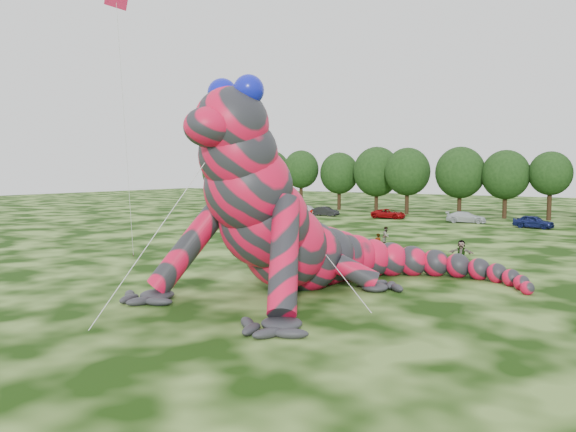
# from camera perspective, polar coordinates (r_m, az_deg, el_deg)

# --- Properties ---
(ground) EXTENTS (240.00, 240.00, 0.00)m
(ground) POSITION_cam_1_polar(r_m,az_deg,el_deg) (24.15, 1.01, -10.78)
(ground) COLOR #16330A
(ground) RESTS_ON ground
(inflatable_gecko) EXTENTS (20.30, 23.32, 10.77)m
(inflatable_gecko) POSITION_cam_1_polar(r_m,az_deg,el_deg) (30.21, 1.61, 2.72)
(inflatable_gecko) COLOR red
(inflatable_gecko) RESTS_ON ground
(flying_kite) EXTENTS (3.89, 4.22, 18.04)m
(flying_kite) POSITION_cam_1_polar(r_m,az_deg,el_deg) (39.57, -16.91, 18.26)
(flying_kite) COLOR #CA1943
(flying_kite) RESTS_ON ground
(tree_0) EXTENTS (6.91, 6.22, 9.51)m
(tree_0) POSITION_cam_1_polar(r_m,az_deg,el_deg) (103.52, -6.90, 3.83)
(tree_0) COLOR black
(tree_0) RESTS_ON ground
(tree_1) EXTENTS (6.74, 6.07, 9.81)m
(tree_1) POSITION_cam_1_polar(r_m,az_deg,el_deg) (98.68, -4.59, 3.89)
(tree_1) COLOR black
(tree_1) RESTS_ON ground
(tree_2) EXTENTS (7.04, 6.34, 9.64)m
(tree_2) POSITION_cam_1_polar(r_m,az_deg,el_deg) (96.06, -1.82, 3.83)
(tree_2) COLOR black
(tree_2) RESTS_ON ground
(tree_3) EXTENTS (5.81, 5.23, 9.44)m
(tree_3) POSITION_cam_1_polar(r_m,az_deg,el_deg) (90.60, 1.34, 3.71)
(tree_3) COLOR black
(tree_3) RESTS_ON ground
(tree_4) EXTENTS (6.22, 5.60, 9.06)m
(tree_4) POSITION_cam_1_polar(r_m,az_deg,el_deg) (88.97, 5.23, 3.55)
(tree_4) COLOR black
(tree_4) RESTS_ON ground
(tree_5) EXTENTS (7.16, 6.44, 9.80)m
(tree_5) POSITION_cam_1_polar(r_m,az_deg,el_deg) (85.81, 8.98, 3.71)
(tree_5) COLOR black
(tree_5) RESTS_ON ground
(tree_6) EXTENTS (6.52, 5.86, 9.49)m
(tree_6) POSITION_cam_1_polar(r_m,az_deg,el_deg) (82.03, 12.02, 3.51)
(tree_6) COLOR black
(tree_6) RESTS_ON ground
(tree_7) EXTENTS (6.68, 6.01, 9.48)m
(tree_7) POSITION_cam_1_polar(r_m,az_deg,el_deg) (79.71, 17.06, 3.36)
(tree_7) COLOR black
(tree_7) RESTS_ON ground
(tree_8) EXTENTS (6.14, 5.53, 8.94)m
(tree_8) POSITION_cam_1_polar(r_m,az_deg,el_deg) (78.44, 21.21, 3.03)
(tree_8) COLOR black
(tree_8) RESTS_ON ground
(tree_9) EXTENTS (5.27, 4.74, 8.68)m
(tree_9) POSITION_cam_1_polar(r_m,az_deg,el_deg) (77.84, 25.07, 2.79)
(tree_9) COLOR black
(tree_9) RESTS_ON ground
(car_0) EXTENTS (4.02, 2.09, 1.31)m
(car_0) POSITION_cam_1_polar(r_m,az_deg,el_deg) (81.07, 1.95, 0.70)
(car_0) COLOR white
(car_0) RESTS_ON ground
(car_1) EXTENTS (3.93, 1.57, 1.27)m
(car_1) POSITION_cam_1_polar(r_m,az_deg,el_deg) (77.36, 3.82, 0.48)
(car_1) COLOR black
(car_1) RESTS_ON ground
(car_2) EXTENTS (4.53, 2.09, 1.26)m
(car_2) POSITION_cam_1_polar(r_m,az_deg,el_deg) (74.33, 10.19, 0.23)
(car_2) COLOR #97080B
(car_2) RESTS_ON ground
(car_3) EXTENTS (4.92, 2.76, 1.35)m
(car_3) POSITION_cam_1_polar(r_m,az_deg,el_deg) (70.69, 17.64, -0.12)
(car_3) COLOR silver
(car_3) RESTS_ON ground
(car_4) EXTENTS (4.41, 2.34, 1.43)m
(car_4) POSITION_cam_1_polar(r_m,az_deg,el_deg) (66.85, 23.67, -0.54)
(car_4) COLOR #121A52
(car_4) RESTS_ON ground
(spectator_4) EXTENTS (0.70, 0.93, 1.74)m
(spectator_4) POSITION_cam_1_polar(r_m,az_deg,el_deg) (65.13, 2.38, -0.13)
(spectator_4) COLOR gray
(spectator_4) RESTS_ON ground
(spectator_0) EXTENTS (0.66, 0.68, 1.57)m
(spectator_0) POSITION_cam_1_polar(r_m,az_deg,el_deg) (43.42, 9.11, -2.79)
(spectator_0) COLOR gray
(spectator_0) RESTS_ON ground
(spectator_5) EXTENTS (1.70, 0.73, 1.77)m
(spectator_5) POSITION_cam_1_polar(r_m,az_deg,el_deg) (39.07, 17.18, -3.64)
(spectator_5) COLOR gray
(spectator_5) RESTS_ON ground
(spectator_1) EXTENTS (0.64, 0.80, 1.57)m
(spectator_1) POSITION_cam_1_polar(r_m,az_deg,el_deg) (48.58, 9.94, -1.99)
(spectator_1) COLOR gray
(spectator_1) RESTS_ON ground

